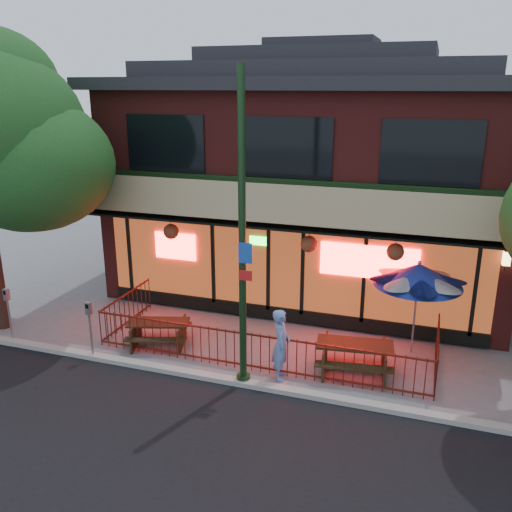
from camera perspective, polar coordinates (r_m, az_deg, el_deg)
The scene contains 11 objects.
ground at distance 13.20m, azimuth -0.74°, elevation -12.35°, with size 80.00×80.00×0.00m, color gray.
curb at distance 12.76m, azimuth -1.50°, elevation -13.17°, with size 80.00×0.25×0.12m, color #999993.
restaurant_building at distance 18.47m, azimuth 6.59°, elevation 9.79°, with size 12.96×9.49×8.05m.
patio_fence at distance 13.32m, azimuth -0.03°, elevation -8.97°, with size 8.44×2.62×1.00m.
street_light at distance 11.59m, azimuth -1.44°, elevation 0.32°, with size 0.43×0.32×7.00m.
picnic_table_left at distance 14.59m, azimuth -10.20°, elevation -7.63°, with size 1.87×1.62×0.68m.
picnic_table_right at distance 13.25m, azimuth 10.32°, elevation -10.05°, with size 1.95×1.59×0.76m.
patio_umbrella at distance 13.94m, azimuth 16.73°, elevation -1.89°, with size 2.17×2.17×2.48m.
pedestrian at distance 12.68m, azimuth 2.65°, elevation -9.28°, with size 0.63×0.41×1.72m, color #6085C1.
parking_meter_near at distance 14.07m, azimuth -17.11°, elevation -6.53°, with size 0.14×0.12×1.52m.
parking_meter_far at distance 15.68m, azimuth -24.64°, elevation -4.85°, with size 0.15×0.13×1.53m.
Camera 1 is at (3.79, -10.80, 6.57)m, focal length 38.00 mm.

